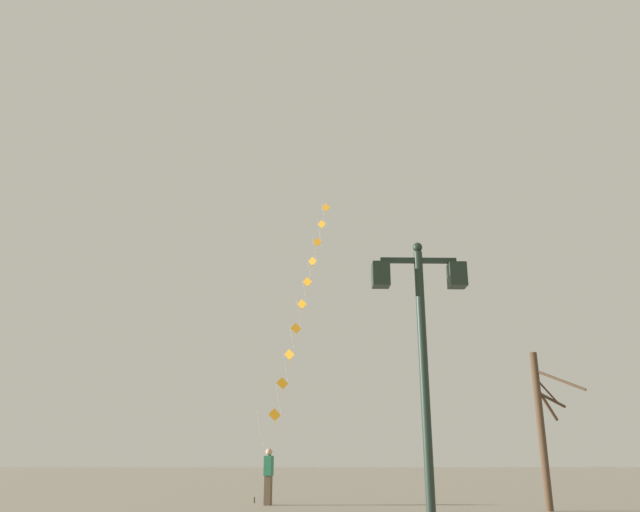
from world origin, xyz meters
name	(u,v)px	position (x,y,z in m)	size (l,w,h in m)	color
ground_plane	(310,505)	(0.00, 20.00, 0.00)	(160.00, 160.00, 0.00)	gray
twin_lantern_lamp_post	(422,331)	(1.66, 8.48, 3.34)	(1.53, 0.28, 4.82)	#1E2D23
kite_train	(302,305)	(-0.38, 25.42, 7.81)	(2.94, 8.46, 14.29)	brown
kite_flyer	(269,475)	(-1.35, 19.79, 0.90)	(0.31, 0.62, 1.71)	brown
bare_tree	(542,424)	(6.73, 17.28, 2.34)	(1.16, 1.53, 4.44)	#4C3826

